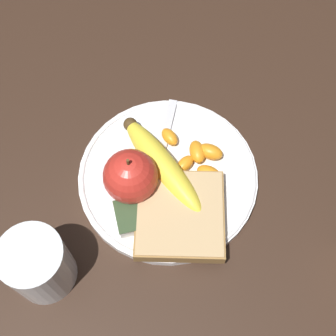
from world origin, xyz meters
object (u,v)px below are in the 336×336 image
object	(u,v)px
banana	(162,164)
jam_packet	(131,217)
bread_slice	(181,215)
apple	(130,176)
plate	(168,176)
fork	(156,172)
juice_glass	(39,265)

from	to	relation	value
banana	jam_packet	size ratio (longest dim) A/B	3.76
banana	bread_slice	bearing A→B (deg)	6.08
apple	bread_slice	bearing A→B (deg)	42.62
plate	fork	bearing A→B (deg)	-116.44
banana	fork	size ratio (longest dim) A/B	0.90
plate	bread_slice	bearing A→B (deg)	1.09
apple	fork	distance (m)	0.05
juice_glass	jam_packet	xyz separation A→B (m)	(-0.04, 0.11, -0.02)
fork	jam_packet	world-z (taller)	jam_packet
apple	juice_glass	bearing A→B (deg)	-56.27
plate	apple	world-z (taller)	apple
banana	fork	xyz separation A→B (m)	(0.00, -0.01, -0.02)
banana	bread_slice	world-z (taller)	banana
juice_glass	apple	distance (m)	0.15
juice_glass	banana	world-z (taller)	juice_glass
jam_packet	bread_slice	bearing A→B (deg)	79.16
juice_glass	banana	distance (m)	0.19
bread_slice	banana	bearing A→B (deg)	-173.92
apple	plate	bearing A→B (deg)	98.57
juice_glass	bread_slice	xyz separation A→B (m)	(-0.03, 0.17, -0.02)
apple	bread_slice	xyz separation A→B (m)	(0.05, 0.05, -0.02)
plate	bread_slice	world-z (taller)	bread_slice
plate	apple	size ratio (longest dim) A/B	3.04
juice_glass	fork	size ratio (longest dim) A/B	0.47
plate	jam_packet	world-z (taller)	jam_packet
fork	banana	bearing A→B (deg)	123.12
plate	jam_packet	distance (m)	0.08
plate	apple	xyz separation A→B (m)	(0.01, -0.05, 0.04)
apple	fork	xyz separation A→B (m)	(-0.01, 0.03, -0.03)
juice_glass	banana	bearing A→B (deg)	120.52
fork	plate	bearing A→B (deg)	88.78
apple	banana	world-z (taller)	apple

